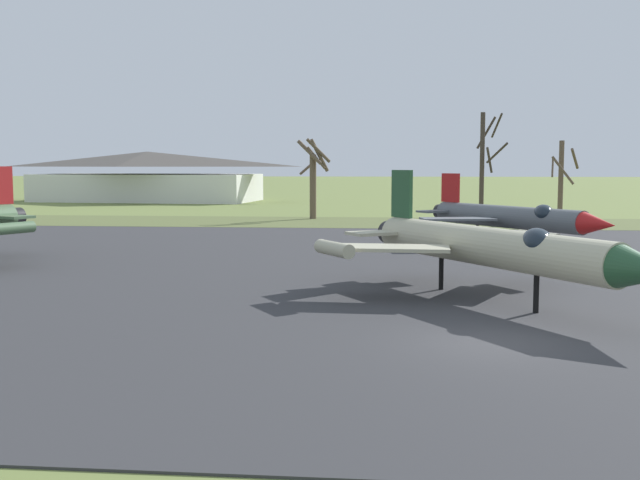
{
  "coord_description": "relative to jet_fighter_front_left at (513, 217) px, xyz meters",
  "views": [
    {
      "loc": [
        -2.56,
        -19.95,
        4.67
      ],
      "look_at": [
        -5.47,
        9.87,
        1.74
      ],
      "focal_mm": 43.04,
      "sensor_mm": 36.0,
      "label": 1
    }
  ],
  "objects": [
    {
      "name": "bare_tree_left_of_center",
      "position": [
        0.75,
        20.71,
        3.11
      ],
      "size": [
        2.42,
        2.97,
        8.95
      ],
      "color": "#42382D",
      "rests_on": "ground"
    },
    {
      "name": "bare_tree_far_left",
      "position": [
        -13.47,
        22.38,
        1.91
      ],
      "size": [
        2.9,
        2.81,
        6.94
      ],
      "color": "brown",
      "rests_on": "ground"
    },
    {
      "name": "jet_fighter_rear_center",
      "position": [
        -3.25,
        -17.09,
        0.1
      ],
      "size": [
        10.59,
        13.08,
        4.48
      ],
      "color": "#B7B293",
      "rests_on": "ground"
    },
    {
      "name": "bare_tree_center",
      "position": [
        7.24,
        21.99,
        1.81
      ],
      "size": [
        2.55,
        2.42,
        6.7
      ],
      "color": "brown",
      "rests_on": "ground"
    },
    {
      "name": "info_placard_front_left",
      "position": [
        4.03,
        -6.2,
        -1.22
      ],
      "size": [
        0.52,
        0.26,
        1.0
      ],
      "color": "black",
      "rests_on": "ground"
    },
    {
      "name": "jet_fighter_front_left",
      "position": [
        0.0,
        0.0,
        0.0
      ],
      "size": [
        9.71,
        12.0,
        4.18
      ],
      "color": "#565B60",
      "rests_on": "ground"
    },
    {
      "name": "grass_verge_strip",
      "position": [
        -3.97,
        18.85,
        -1.8
      ],
      "size": [
        133.71,
        12.0,
        0.06
      ],
      "primitive_type": "cube",
      "color": "#596335",
      "rests_on": "ground"
    },
    {
      "name": "ground_plane",
      "position": [
        -3.97,
        -23.28,
        -1.83
      ],
      "size": [
        600.0,
        600.0,
        0.0
      ],
      "primitive_type": "plane",
      "color": "olive"
    },
    {
      "name": "visitor_building",
      "position": [
        -38.75,
        54.6,
        1.33
      ],
      "size": [
        30.29,
        15.63,
        6.44
      ],
      "color": "silver",
      "rests_on": "ground"
    },
    {
      "name": "asphalt_apron",
      "position": [
        -3.97,
        -9.74,
        -1.81
      ],
      "size": [
        73.71,
        45.17,
        0.05
      ],
      "primitive_type": "cube",
      "color": "#333335",
      "rests_on": "ground"
    }
  ]
}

